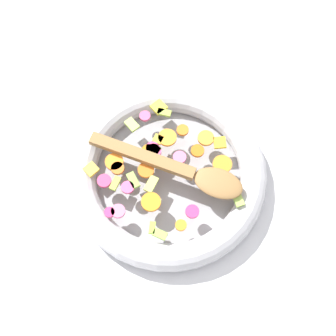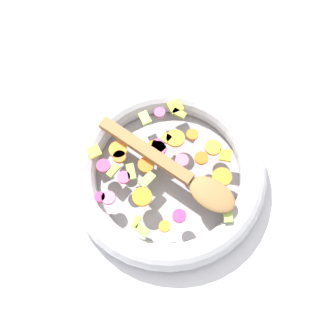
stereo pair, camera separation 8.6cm
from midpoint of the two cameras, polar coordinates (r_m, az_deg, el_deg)
name	(u,v)px [view 1 (the left image)]	position (r m, az deg, el deg)	size (l,w,h in m)	color
ground_plane	(168,178)	(0.90, -2.70, -1.57)	(4.00, 4.00, 0.00)	silver
skillet	(168,174)	(0.88, -2.76, -1.04)	(0.37, 0.37, 0.05)	gray
chopped_vegetables	(158,164)	(0.86, -4.05, 0.12)	(0.30, 0.28, 0.01)	orange
wooden_spoon	(182,170)	(0.84, -1.19, -0.60)	(0.29, 0.11, 0.01)	olive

